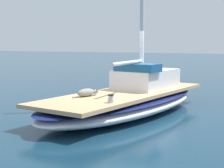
# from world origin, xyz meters

# --- Properties ---
(ground_plane) EXTENTS (120.00, 120.00, 0.00)m
(ground_plane) POSITION_xyz_m (0.00, 0.00, 0.00)
(ground_plane) COLOR #143347
(sailboat_main) EXTENTS (3.70, 7.56, 0.66)m
(sailboat_main) POSITION_xyz_m (0.00, 0.00, 0.34)
(sailboat_main) COLOR white
(sailboat_main) RESTS_ON ground
(cabin_house) EXTENTS (1.75, 2.43, 0.84)m
(cabin_house) POSITION_xyz_m (0.20, 1.10, 1.01)
(cabin_house) COLOR silver
(cabin_house) RESTS_ON sailboat_main
(dog_grey) EXTENTS (0.44, 0.93, 0.22)m
(dog_grey) POSITION_xyz_m (-0.65, -1.25, 0.77)
(dog_grey) COLOR gray
(dog_grey) RESTS_ON sailboat_main
(deck_winch) EXTENTS (0.16, 0.16, 0.21)m
(deck_winch) POSITION_xyz_m (0.40, -1.92, 0.76)
(deck_winch) COLOR #B7B7BC
(deck_winch) RESTS_ON sailboat_main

